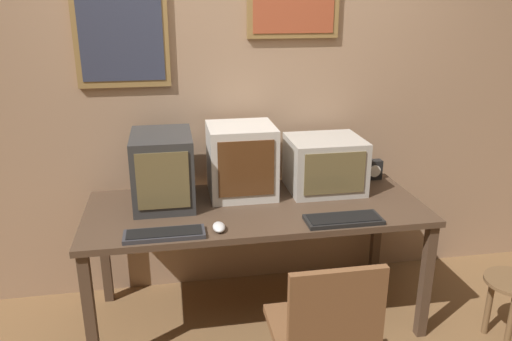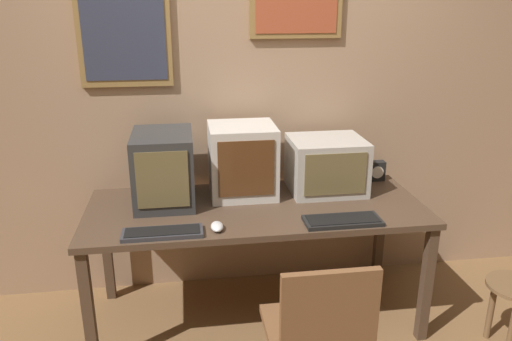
{
  "view_description": "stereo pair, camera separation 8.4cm",
  "coord_description": "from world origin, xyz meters",
  "px_view_note": "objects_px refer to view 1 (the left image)",
  "views": [
    {
      "loc": [
        -0.47,
        -2.0,
        1.9
      ],
      "look_at": [
        0.0,
        0.64,
        0.97
      ],
      "focal_mm": 35.0,
      "sensor_mm": 36.0,
      "label": 1
    },
    {
      "loc": [
        -0.39,
        -2.01,
        1.9
      ],
      "look_at": [
        0.0,
        0.64,
        0.97
      ],
      "focal_mm": 35.0,
      "sensor_mm": 36.0,
      "label": 2
    }
  ],
  "objects_px": {
    "desk_clock": "(373,170)",
    "side_stool": "(511,295)",
    "monitor_center": "(241,160)",
    "keyboard_side": "(343,219)",
    "mouse_near_keyboard": "(219,227)",
    "monitor_left": "(163,169)",
    "monitor_right": "(325,164)",
    "keyboard_main": "(164,234)"
  },
  "relations": [
    {
      "from": "monitor_right",
      "to": "monitor_center",
      "type": "bearing_deg",
      "value": 178.71
    },
    {
      "from": "side_stool",
      "to": "monitor_right",
      "type": "bearing_deg",
      "value": 142.73
    },
    {
      "from": "desk_clock",
      "to": "monitor_center",
      "type": "bearing_deg",
      "value": -172.83
    },
    {
      "from": "monitor_right",
      "to": "desk_clock",
      "type": "distance_m",
      "value": 0.41
    },
    {
      "from": "monitor_right",
      "to": "keyboard_main",
      "type": "xyz_separation_m",
      "value": [
        -1.0,
        -0.5,
        -0.15
      ]
    },
    {
      "from": "monitor_center",
      "to": "keyboard_side",
      "type": "xyz_separation_m",
      "value": [
        0.48,
        -0.5,
        -0.2
      ]
    },
    {
      "from": "keyboard_side",
      "to": "desk_clock",
      "type": "relative_size",
      "value": 3.2
    },
    {
      "from": "monitor_right",
      "to": "keyboard_side",
      "type": "relative_size",
      "value": 1.08
    },
    {
      "from": "monitor_right",
      "to": "keyboard_main",
      "type": "relative_size",
      "value": 1.1
    },
    {
      "from": "keyboard_side",
      "to": "side_stool",
      "type": "xyz_separation_m",
      "value": [
        0.95,
        -0.2,
        -0.45
      ]
    },
    {
      "from": "monitor_left",
      "to": "keyboard_main",
      "type": "xyz_separation_m",
      "value": [
        -0.01,
        -0.45,
        -0.2
      ]
    },
    {
      "from": "keyboard_main",
      "to": "keyboard_side",
      "type": "relative_size",
      "value": 0.99
    },
    {
      "from": "keyboard_side",
      "to": "mouse_near_keyboard",
      "type": "height_order",
      "value": "mouse_near_keyboard"
    },
    {
      "from": "monitor_left",
      "to": "monitor_right",
      "type": "xyz_separation_m",
      "value": [
        0.99,
        0.05,
        -0.04
      ]
    },
    {
      "from": "keyboard_side",
      "to": "side_stool",
      "type": "distance_m",
      "value": 1.07
    },
    {
      "from": "mouse_near_keyboard",
      "to": "side_stool",
      "type": "height_order",
      "value": "mouse_near_keyboard"
    },
    {
      "from": "monitor_center",
      "to": "desk_clock",
      "type": "distance_m",
      "value": 0.92
    },
    {
      "from": "keyboard_main",
      "to": "desk_clock",
      "type": "height_order",
      "value": "desk_clock"
    },
    {
      "from": "monitor_left",
      "to": "keyboard_side",
      "type": "distance_m",
      "value": 1.06
    },
    {
      "from": "side_stool",
      "to": "keyboard_side",
      "type": "bearing_deg",
      "value": 167.91
    },
    {
      "from": "desk_clock",
      "to": "mouse_near_keyboard",
      "type": "bearing_deg",
      "value": -151.16
    },
    {
      "from": "keyboard_main",
      "to": "desk_clock",
      "type": "bearing_deg",
      "value": 24.37
    },
    {
      "from": "keyboard_main",
      "to": "monitor_left",
      "type": "bearing_deg",
      "value": 89.36
    },
    {
      "from": "monitor_center",
      "to": "desk_clock",
      "type": "bearing_deg",
      "value": 7.17
    },
    {
      "from": "side_stool",
      "to": "monitor_left",
      "type": "bearing_deg",
      "value": 161.28
    },
    {
      "from": "monitor_right",
      "to": "keyboard_side",
      "type": "height_order",
      "value": "monitor_right"
    },
    {
      "from": "monitor_center",
      "to": "keyboard_side",
      "type": "relative_size",
      "value": 1.04
    },
    {
      "from": "mouse_near_keyboard",
      "to": "desk_clock",
      "type": "relative_size",
      "value": 0.87
    },
    {
      "from": "side_stool",
      "to": "monitor_center",
      "type": "bearing_deg",
      "value": 153.84
    },
    {
      "from": "monitor_right",
      "to": "mouse_near_keyboard",
      "type": "bearing_deg",
      "value": -146.27
    },
    {
      "from": "monitor_right",
      "to": "side_stool",
      "type": "distance_m",
      "value": 1.29
    },
    {
      "from": "keyboard_main",
      "to": "monitor_right",
      "type": "bearing_deg",
      "value": 26.56
    },
    {
      "from": "monitor_left",
      "to": "keyboard_main",
      "type": "bearing_deg",
      "value": -90.64
    },
    {
      "from": "monitor_right",
      "to": "desk_clock",
      "type": "height_order",
      "value": "monitor_right"
    },
    {
      "from": "monitor_right",
      "to": "side_stool",
      "type": "height_order",
      "value": "monitor_right"
    },
    {
      "from": "mouse_near_keyboard",
      "to": "side_stool",
      "type": "xyz_separation_m",
      "value": [
        1.62,
        -0.21,
        -0.46
      ]
    },
    {
      "from": "monitor_right",
      "to": "keyboard_side",
      "type": "bearing_deg",
      "value": -94.84
    },
    {
      "from": "keyboard_main",
      "to": "monitor_center",
      "type": "bearing_deg",
      "value": 47.11
    },
    {
      "from": "keyboard_main",
      "to": "keyboard_side",
      "type": "bearing_deg",
      "value": 0.61
    },
    {
      "from": "keyboard_side",
      "to": "mouse_near_keyboard",
      "type": "bearing_deg",
      "value": 179.19
    },
    {
      "from": "desk_clock",
      "to": "side_stool",
      "type": "xyz_separation_m",
      "value": [
        0.53,
        -0.82,
        -0.51
      ]
    },
    {
      "from": "monitor_right",
      "to": "mouse_near_keyboard",
      "type": "distance_m",
      "value": 0.87
    }
  ]
}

